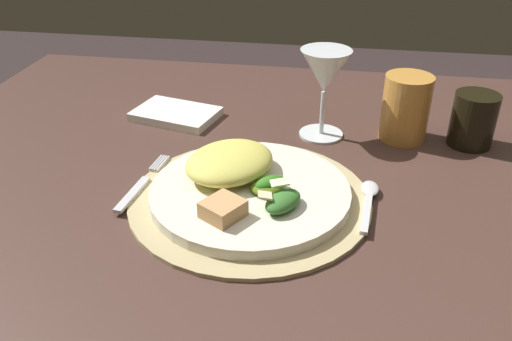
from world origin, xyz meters
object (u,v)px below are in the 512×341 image
Objects in this scene: fork at (141,185)px; dark_tumbler at (473,120)px; napkin at (176,114)px; wine_glass at (325,74)px; amber_tumbler at (406,108)px; dining_table at (281,248)px; dinner_plate at (250,192)px; spoon at (369,197)px.

dark_tumbler is at bearing 24.77° from fork.
wine_glass reaches higher than napkin.
amber_tumbler is (0.38, 0.23, 0.05)m from fork.
amber_tumbler reaches higher than fork.
wine_glass reaches higher than dining_table.
fork is (-0.16, 0.00, -0.01)m from dinner_plate.
dinner_plate is 2.50× the size of amber_tumbler.
dining_table is 0.31m from amber_tumbler.
napkin is 1.33× the size of amber_tumbler.
spoon is 0.23m from wine_glass.
spoon is at bearing 8.36° from dinner_plate.
spoon is at bearing -33.54° from napkin.
spoon is 1.46× the size of dark_tumbler.
dark_tumbler is (0.11, -0.01, -0.01)m from amber_tumbler.
napkin is (-0.22, 0.23, 0.10)m from dining_table.
amber_tumbler is (0.22, 0.23, 0.04)m from dinner_plate.
fork is 1.44× the size of amber_tumbler.
spoon reaches higher than dining_table.
wine_glass is (0.08, 0.22, 0.09)m from dinner_plate.
wine_glass is (-0.08, 0.20, 0.10)m from spoon.
dining_table is at bearing -179.02° from spoon.
fork is at bearing -155.23° from dark_tumbler.
napkin is at bearing 95.15° from fork.
fork is 1.05× the size of wine_glass.
spoon is 1.18× the size of amber_tumbler.
dark_tumbler reaches higher than dining_table.
spoon is at bearing -68.82° from wine_glass.
fork is 0.34m from wine_glass.
fork is 1.79× the size of dark_tumbler.
amber_tumbler is (0.40, -0.02, 0.05)m from napkin.
napkin reaches higher than spoon.
dark_tumbler is at bearing 50.79° from spoon.
wine_glass is at bearing -6.18° from napkin.
spoon is 0.27m from dark_tumbler.
dinner_plate reaches higher than spoon.
amber_tumbler is at bearing 176.98° from dark_tumbler.
dinner_plate is at bearing -145.21° from dark_tumbler.
spoon is 0.86× the size of wine_glass.
dining_table is at bearing 5.22° from fork.
wine_glass is 1.69× the size of dark_tumbler.
dinner_plate reaches higher than napkin.
dinner_plate is at bearing -1.17° from fork.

